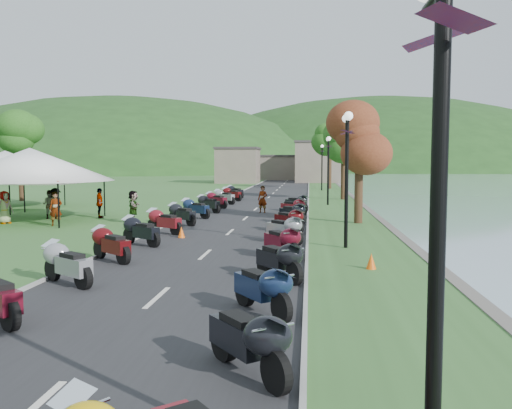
{
  "coord_description": "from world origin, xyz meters",
  "views": [
    {
      "loc": [
        3.61,
        -2.46,
        3.29
      ],
      "look_at": [
        1.2,
        22.05,
        1.3
      ],
      "focal_mm": 38.0,
      "sensor_mm": 36.0,
      "label": 1
    }
  ],
  "objects": [
    {
      "name": "road",
      "position": [
        0.0,
        40.0,
        0.01
      ],
      "size": [
        7.0,
        120.0,
        0.02
      ],
      "primitive_type": "cube",
      "color": "#2B2B2D",
      "rests_on": "ground"
    },
    {
      "name": "hills_backdrop",
      "position": [
        0.0,
        200.0,
        0.0
      ],
      "size": [
        360.0,
        120.0,
        76.0
      ],
      "primitive_type": null,
      "color": "#285621",
      "rests_on": "ground"
    },
    {
      "name": "far_building",
      "position": [
        -2.0,
        85.0,
        2.5
      ],
      "size": [
        18.0,
        16.0,
        5.0
      ],
      "primitive_type": "cube",
      "color": "#766A5C",
      "rests_on": "ground"
    },
    {
      "name": "moto_row_left",
      "position": [
        -2.78,
        19.5,
        0.55
      ],
      "size": [
        2.6,
        52.92,
        1.1
      ],
      "primitive_type": null,
      "color": "#331411",
      "rests_on": "ground"
    },
    {
      "name": "moto_row_right",
      "position": [
        2.7,
        17.35,
        0.55
      ],
      "size": [
        2.6,
        32.77,
        1.1
      ],
      "primitive_type": null,
      "color": "#331411",
      "rests_on": "ground"
    },
    {
      "name": "streetlamp_near",
      "position": [
        4.69,
        2.17,
        2.5
      ],
      "size": [
        1.4,
        1.4,
        5.0
      ],
      "primitive_type": null,
      "color": "black",
      "rests_on": "ground"
    },
    {
      "name": "vendor_tent_main",
      "position": [
        -11.56,
        25.79,
        2.0
      ],
      "size": [
        5.97,
        5.97,
        4.0
      ],
      "primitive_type": null,
      "color": "white",
      "rests_on": "ground"
    },
    {
      "name": "vendor_tent_side",
      "position": [
        -17.36,
        33.24,
        2.0
      ],
      "size": [
        5.72,
        5.72,
        4.0
      ],
      "primitive_type": null,
      "color": "white",
      "rests_on": "ground"
    },
    {
      "name": "tree_lakeside",
      "position": [
        6.2,
        26.31,
        3.56
      ],
      "size": [
        2.56,
        2.56,
        7.12
      ],
      "primitive_type": null,
      "color": "#2F7020",
      "rests_on": "ground"
    },
    {
      "name": "pedestrian_a",
      "position": [
        -9.16,
        23.68,
        0.0
      ],
      "size": [
        0.75,
        0.65,
        1.73
      ],
      "primitive_type": "imported",
      "rotation": [
        0.0,
        0.0,
        0.35
      ],
      "color": "slate",
      "rests_on": "ground"
    },
    {
      "name": "pedestrian_b",
      "position": [
        -11.07,
        26.85,
        0.0
      ],
      "size": [
        0.84,
        0.51,
        1.64
      ],
      "primitive_type": "imported",
      "rotation": [
        0.0,
        0.0,
        3.24
      ],
      "color": "slate",
      "rests_on": "ground"
    },
    {
      "name": "pedestrian_c",
      "position": [
        -10.72,
        26.91,
        0.0
      ],
      "size": [
        1.16,
        1.09,
        1.75
      ],
      "primitive_type": "imported",
      "rotation": [
        0.0,
        0.0,
        5.57
      ],
      "color": "slate",
      "rests_on": "ground"
    }
  ]
}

